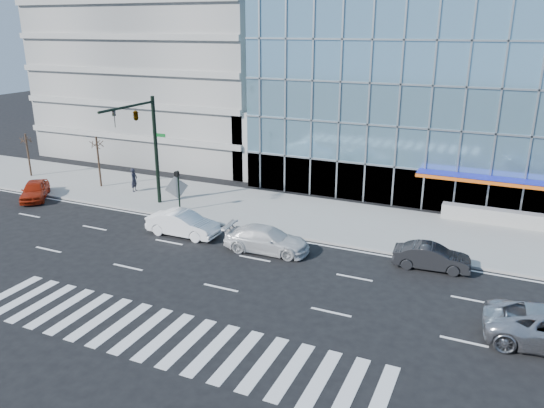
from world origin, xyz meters
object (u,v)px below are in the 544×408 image
Objects in this scene: street_tree_far at (26,139)px; red_sedan at (35,190)px; white_sedan at (183,224)px; ped_signal_post at (178,185)px; pedestrian at (134,180)px; white_suv at (267,240)px; tilted_panel at (176,188)px; dark_sedan at (432,257)px; traffic_signal at (142,127)px; street_tree_near at (97,144)px.

street_tree_far is 7.55m from red_sedan.
ped_signal_post is at bearing 36.84° from white_sedan.
pedestrian is (11.48, 0.02, -2.35)m from street_tree_far.
tilted_panel is (-10.44, 5.97, 0.31)m from white_suv.
pedestrian is at bearing 74.26° from dark_sedan.
ped_signal_post is 1.58× the size of pedestrian.
street_tree_far reaches higher than tilted_panel.
traffic_signal reaches higher than red_sedan.
ped_signal_post is 3.09m from tilted_panel.
pedestrian is at bearing 0.35° from street_tree_near.
white_suv is 20.84m from red_sedan.
traffic_signal is 12.85m from white_suv.
dark_sedan is (20.57, -1.68, -5.47)m from traffic_signal.
red_sedan is at bearing -119.87° from street_tree_near.
traffic_signal is 1.86× the size of red_sedan.
street_tree_far is 27.05m from white_suv.
white_sedan is at bearing 90.73° from dark_sedan.
traffic_signal is at bearing -27.25° from red_sedan.
traffic_signal is 7.96m from street_tree_near.
ped_signal_post is 2.31× the size of tilted_panel.
tilted_panel is at bearing -0.95° from street_tree_far.
tilted_panel reaches higher than red_sedan.
ped_signal_post is 0.62× the size of white_sedan.
pedestrian is (-3.52, 2.95, -5.06)m from traffic_signal.
traffic_signal is at bearing 69.23° from white_suv.
tilted_panel is (0.74, 2.67, -5.10)m from traffic_signal.
street_tree_near is at bearing 63.17° from white_sedan.
ped_signal_post is at bearing -121.08° from pedestrian.
street_tree_far is 35.98m from dark_sedan.
pedestrian reaches higher than tilted_panel.
white_sedan is 2.54× the size of pedestrian.
street_tree_near is 2.23× the size of pedestrian.
street_tree_near is at bearing 66.75° from white_suv.
dark_sedan is 3.23× the size of tilted_panel.
street_tree_far is 0.90× the size of red_sedan.
street_tree_near is at bearing 75.65° from dark_sedan.
street_tree_far is 2.04× the size of pedestrian.
pedestrian is at bearing 0.11° from street_tree_far.
white_suv is 4.00× the size of tilted_panel.
white_sedan is at bearing 84.62° from white_suv.
street_tree_far reaches higher than white_sedan.
traffic_signal is 4.75m from ped_signal_post.
white_sedan is (12.19, -6.12, -2.98)m from street_tree_near.
dark_sedan is 0.98× the size of red_sedan.
traffic_signal is 6.84m from pedestrian.
ped_signal_post is 0.71× the size of dark_sedan.
traffic_signal is at bearing -138.79° from tilted_panel.
tilted_panel reaches higher than dark_sedan.
white_sedan is 14.86m from red_sedan.
street_tree_far is at bearing 103.70° from red_sedan.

